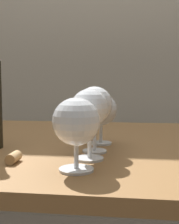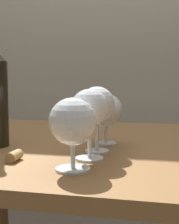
% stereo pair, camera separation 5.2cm
% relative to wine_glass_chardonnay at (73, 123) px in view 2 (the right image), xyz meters
% --- Properties ---
extents(back_wall, '(5.00, 0.08, 2.60)m').
position_rel_wine_glass_chardonnay_xyz_m(back_wall, '(-0.01, 1.43, 0.48)').
color(back_wall, '#B2A893').
rests_on(back_wall, ground_plane).
extents(dining_table, '(1.12, 0.85, 0.73)m').
position_rel_wine_glass_chardonnay_xyz_m(dining_table, '(-0.01, 0.30, -0.19)').
color(dining_table, brown).
rests_on(dining_table, ground_plane).
extents(wine_glass_chardonnay, '(0.09, 0.09, 0.14)m').
position_rel_wine_glass_chardonnay_xyz_m(wine_glass_chardonnay, '(0.00, 0.00, 0.00)').
color(wine_glass_chardonnay, white).
rests_on(wine_glass_chardonnay, dining_table).
extents(wine_glass_amber, '(0.08, 0.08, 0.15)m').
position_rel_wine_glass_chardonnay_xyz_m(wine_glass_amber, '(0.01, 0.09, 0.02)').
color(wine_glass_amber, white).
rests_on(wine_glass_amber, dining_table).
extents(wine_glass_cabernet, '(0.08, 0.08, 0.16)m').
position_rel_wine_glass_chardonnay_xyz_m(wine_glass_cabernet, '(0.02, 0.16, 0.02)').
color(wine_glass_cabernet, white).
rests_on(wine_glass_cabernet, dining_table).
extents(wine_glass_white, '(0.09, 0.09, 0.14)m').
position_rel_wine_glass_chardonnay_xyz_m(wine_glass_white, '(0.02, 0.26, 0.00)').
color(wine_glass_white, white).
rests_on(wine_glass_white, dining_table).
extents(cork, '(0.02, 0.04, 0.02)m').
position_rel_wine_glass_chardonnay_xyz_m(cork, '(-0.14, 0.04, -0.08)').
color(cork, tan).
rests_on(cork, dining_table).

